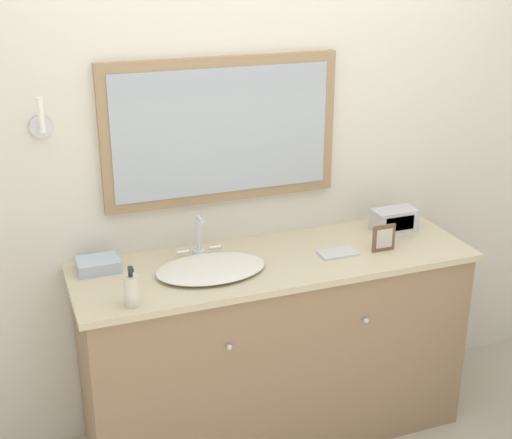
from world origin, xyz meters
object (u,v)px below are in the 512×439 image
at_px(sink_basin, 210,267).
at_px(soap_bottle, 132,290).
at_px(picture_frame, 384,238).
at_px(appliance_box, 394,220).

xyz_separation_m(sink_basin, soap_bottle, (-0.37, -0.18, 0.05)).
xyz_separation_m(soap_bottle, picture_frame, (1.17, 0.12, -0.00)).
bearing_deg(picture_frame, soap_bottle, -174.31).
xyz_separation_m(soap_bottle, appliance_box, (1.35, 0.32, -0.01)).
bearing_deg(picture_frame, sink_basin, 175.18).
bearing_deg(sink_basin, soap_bottle, -153.65).
distance_m(appliance_box, picture_frame, 0.27).
bearing_deg(soap_bottle, sink_basin, 26.35).
height_order(sink_basin, picture_frame, sink_basin).
distance_m(soap_bottle, appliance_box, 1.38).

